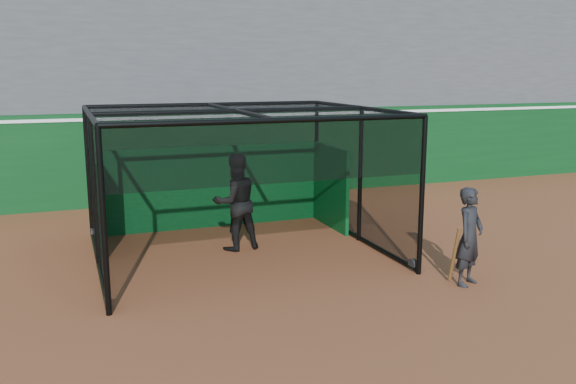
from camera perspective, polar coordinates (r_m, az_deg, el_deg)
name	(u,v)px	position (r m, az deg, el deg)	size (l,w,h in m)	color
ground	(284,308)	(9.56, -0.36, -10.83)	(120.00, 120.00, 0.00)	brown
outfield_wall	(180,155)	(17.25, -10.10, 3.44)	(50.00, 0.50, 2.50)	#0A3A16
grandstand	(155,43)	(20.83, -12.35, 13.48)	(50.00, 7.85, 8.95)	#4C4C4F
batting_cage	(237,184)	(12.02, -4.76, 0.79)	(5.47, 4.84, 2.84)	black
batter	(236,202)	(12.37, -4.92, -0.94)	(0.96, 0.75, 1.97)	black
on_deck_player	(469,237)	(10.76, 16.61, -4.04)	(0.73, 0.65, 1.69)	black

